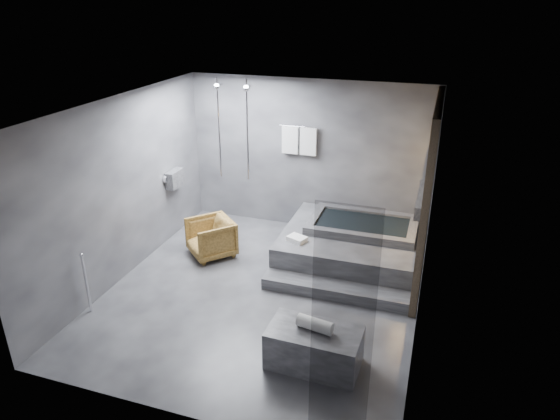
% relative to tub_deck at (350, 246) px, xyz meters
% --- Properties ---
extents(room, '(5.00, 5.04, 2.82)m').
position_rel_tub_deck_xyz_m(room, '(-0.65, -1.21, 1.48)').
color(room, '#2C2C2E').
rests_on(room, ground).
extents(tub_deck, '(2.20, 2.00, 0.50)m').
position_rel_tub_deck_xyz_m(tub_deck, '(0.00, 0.00, 0.00)').
color(tub_deck, '#313133').
rests_on(tub_deck, ground).
extents(tub_step, '(2.20, 0.36, 0.18)m').
position_rel_tub_deck_xyz_m(tub_step, '(0.00, -1.18, -0.16)').
color(tub_step, '#313133').
rests_on(tub_step, ground).
extents(concrete_bench, '(1.12, 0.64, 0.50)m').
position_rel_tub_deck_xyz_m(concrete_bench, '(0.08, -2.73, -0.00)').
color(concrete_bench, '#38383B').
rests_on(concrete_bench, ground).
extents(driftwood_chair, '(1.00, 1.00, 0.65)m').
position_rel_tub_deck_xyz_m(driftwood_chair, '(-2.28, -0.60, 0.08)').
color(driftwood_chair, '#4F3513').
rests_on(driftwood_chair, ground).
extents(rolled_towel, '(0.46, 0.23, 0.16)m').
position_rel_tub_deck_xyz_m(rolled_towel, '(0.08, -2.72, 0.32)').
color(rolled_towel, white).
rests_on(rolled_towel, concrete_bench).
extents(deck_towel, '(0.35, 0.30, 0.08)m').
position_rel_tub_deck_xyz_m(deck_towel, '(-0.77, -0.58, 0.29)').
color(deck_towel, white).
rests_on(deck_towel, tub_deck).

